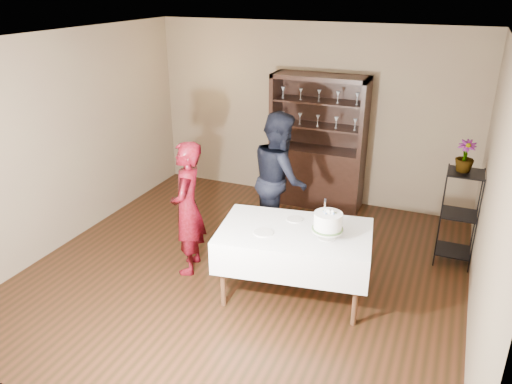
# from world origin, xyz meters

# --- Properties ---
(floor) EXTENTS (5.00, 5.00, 0.00)m
(floor) POSITION_xyz_m (0.00, 0.00, 0.00)
(floor) COLOR black
(floor) RESTS_ON ground
(ceiling) EXTENTS (5.00, 5.00, 0.00)m
(ceiling) POSITION_xyz_m (0.00, 0.00, 2.70)
(ceiling) COLOR white
(ceiling) RESTS_ON back_wall
(back_wall) EXTENTS (5.00, 0.02, 2.70)m
(back_wall) POSITION_xyz_m (0.00, 2.50, 1.35)
(back_wall) COLOR brown
(back_wall) RESTS_ON floor
(wall_left) EXTENTS (0.02, 5.00, 2.70)m
(wall_left) POSITION_xyz_m (-2.50, 0.00, 1.35)
(wall_left) COLOR brown
(wall_left) RESTS_ON floor
(wall_right) EXTENTS (0.02, 5.00, 2.70)m
(wall_right) POSITION_xyz_m (2.50, 0.00, 1.35)
(wall_right) COLOR brown
(wall_right) RESTS_ON floor
(china_hutch) EXTENTS (1.40, 0.48, 2.00)m
(china_hutch) POSITION_xyz_m (0.20, 2.25, 0.66)
(china_hutch) COLOR black
(china_hutch) RESTS_ON floor
(plant_etagere) EXTENTS (0.42, 0.42, 1.20)m
(plant_etagere) POSITION_xyz_m (2.28, 1.20, 0.65)
(plant_etagere) COLOR black
(plant_etagere) RESTS_ON floor
(cake_table) EXTENTS (1.74, 1.22, 0.80)m
(cake_table) POSITION_xyz_m (0.68, -0.24, 0.61)
(cake_table) COLOR silver
(cake_table) RESTS_ON floor
(woman) EXTENTS (0.54, 0.67, 1.61)m
(woman) POSITION_xyz_m (-0.64, -0.20, 0.80)
(woman) COLOR #370505
(woman) RESTS_ON floor
(man) EXTENTS (1.01, 1.07, 1.76)m
(man) POSITION_xyz_m (0.09, 0.90, 0.88)
(man) COLOR black
(man) RESTS_ON floor
(cake) EXTENTS (0.35, 0.35, 0.45)m
(cake) POSITION_xyz_m (1.04, -0.28, 0.98)
(cake) COLOR beige
(cake) RESTS_ON cake_table
(plate_near) EXTENTS (0.25, 0.25, 0.01)m
(plate_near) POSITION_xyz_m (0.40, -0.43, 0.81)
(plate_near) COLOR beige
(plate_near) RESTS_ON cake_table
(plate_far) EXTENTS (0.18, 0.18, 0.01)m
(plate_far) POSITION_xyz_m (0.60, -0.01, 0.81)
(plate_far) COLOR beige
(plate_far) RESTS_ON cake_table
(potted_plant) EXTENTS (0.22, 0.22, 0.37)m
(potted_plant) POSITION_xyz_m (2.24, 1.22, 1.37)
(potted_plant) COLOR #446831
(potted_plant) RESTS_ON plant_etagere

